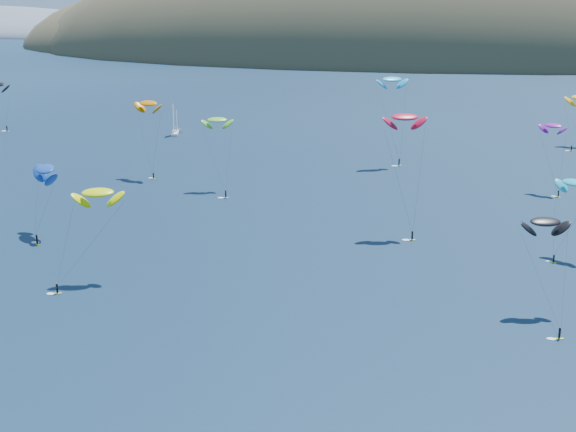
{
  "coord_description": "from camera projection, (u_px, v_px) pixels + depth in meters",
  "views": [
    {
      "loc": [
        32.63,
        -61.31,
        51.16
      ],
      "look_at": [
        6.82,
        80.0,
        9.0
      ],
      "focal_mm": 50.0,
      "sensor_mm": 36.0,
      "label": 1
    }
  ],
  "objects": [
    {
      "name": "island",
      "position": [
        445.0,
        67.0,
        604.96
      ],
      "size": [
        730.0,
        300.0,
        210.0
      ],
      "color": "#3D3526",
      "rests_on": "ground"
    },
    {
      "name": "sailboat",
      "position": [
        175.0,
        132.0,
        278.06
      ],
      "size": [
        10.24,
        8.86,
        12.31
      ],
      "rotation": [
        0.0,
        0.0,
        0.23
      ],
      "color": "silver",
      "rests_on": "ground"
    },
    {
      "name": "kitesurfer_1",
      "position": [
        148.0,
        103.0,
        214.67
      ],
      "size": [
        9.61,
        7.97,
        22.19
      ],
      "rotation": [
        0.0,
        0.0,
        -0.38
      ],
      "color": "yellow",
      "rests_on": "ground"
    },
    {
      "name": "kitesurfer_2",
      "position": [
        98.0,
        193.0,
        140.31
      ],
      "size": [
        9.81,
        13.2,
        18.0
      ],
      "rotation": [
        0.0,
        0.0,
        0.35
      ],
      "color": "yellow",
      "rests_on": "ground"
    },
    {
      "name": "kitesurfer_3",
      "position": [
        217.0,
        120.0,
        202.39
      ],
      "size": [
        9.44,
        13.37,
        19.67
      ],
      "rotation": [
        0.0,
        0.0,
        0.27
      ],
      "color": "yellow",
      "rests_on": "ground"
    },
    {
      "name": "kitesurfer_4",
      "position": [
        392.0,
        79.0,
        227.27
      ],
      "size": [
        9.97,
        7.83,
        26.99
      ],
      "rotation": [
        0.0,
        0.0,
        0.47
      ],
      "color": "yellow",
      "rests_on": "ground"
    },
    {
      "name": "kitesurfer_5",
      "position": [
        574.0,
        183.0,
        152.8
      ],
      "size": [
        7.75,
        10.39,
        16.31
      ],
      "rotation": [
        0.0,
        0.0,
        -0.71
      ],
      "color": "yellow",
      "rests_on": "ground"
    },
    {
      "name": "kitesurfer_6",
      "position": [
        553.0,
        126.0,
        199.51
      ],
      "size": [
        7.56,
        10.25,
        18.54
      ],
      "rotation": [
        0.0,
        0.0,
        -0.51
      ],
      "color": "yellow",
      "rests_on": "ground"
    },
    {
      "name": "kitesurfer_7",
      "position": [
        545.0,
        222.0,
        126.57
      ],
      "size": [
        8.14,
        14.75,
        16.75
      ],
      "rotation": [
        0.0,
        0.0,
        0.22
      ],
      "color": "yellow",
      "rests_on": "ground"
    },
    {
      "name": "kitesurfer_9",
      "position": [
        405.0,
        117.0,
        164.72
      ],
      "size": [
        9.36,
        10.03,
        26.77
      ],
      "rotation": [
        0.0,
        0.0,
        0.23
      ],
      "color": "yellow",
      "rests_on": "ground"
    },
    {
      "name": "kitesurfer_10",
      "position": [
        45.0,
        169.0,
        166.4
      ],
      "size": [
        10.68,
        14.58,
        16.6
      ],
      "rotation": [
        0.0,
        0.0,
        -0.81
      ],
      "color": "yellow",
      "rests_on": "ground"
    }
  ]
}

